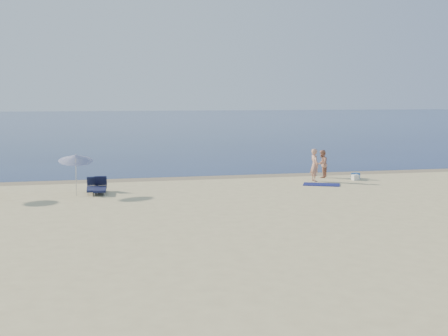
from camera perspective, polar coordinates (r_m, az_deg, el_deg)
The scene contains 11 objects.
ground at distance 16.93m, azimuth 17.88°, elevation -9.96°, with size 160.00×160.00×0.00m, color #D0C18B.
sea at distance 114.32m, azimuth -8.27°, elevation 4.75°, with size 240.00×160.00×0.01m, color #0B1B46.
wet_sand_strip at distance 34.68m, azimuth 1.56°, elevation -0.86°, with size 240.00×1.60×0.00m, color #847254.
person_left at distance 32.95m, azimuth 9.19°, elevation 0.29°, with size 0.70×0.46×1.91m, color tan.
person_right at distance 34.59m, azimuth 9.93°, elevation 0.42°, with size 0.82×0.64×1.70m, color #AF735C.
beach_towel at distance 31.88m, azimuth 9.87°, elevation -1.66°, with size 2.00×1.11×0.03m, color #0F134E.
white_bag at distance 34.03m, azimuth 13.19°, elevation -0.94°, with size 0.38×0.32×0.32m, color silver.
blue_cooler at distance 34.77m, azimuth 13.22°, elevation -0.76°, with size 0.46×0.33×0.33m, color blue.
umbrella_near at distance 28.86m, azimuth -14.83°, elevation 1.00°, with size 1.85×1.87×2.23m.
lounger_left at distance 29.51m, azimuth -13.21°, elevation -1.95°, with size 0.58×1.76×0.77m.
lounger_right at distance 29.30m, azimuth -12.46°, elevation -1.95°, with size 0.71×1.89×0.82m.
Camera 1 is at (-8.31, -13.91, 4.92)m, focal length 45.00 mm.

